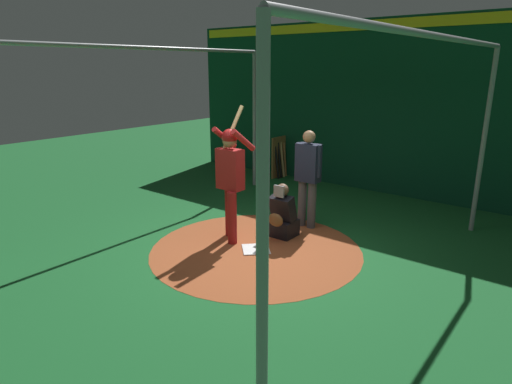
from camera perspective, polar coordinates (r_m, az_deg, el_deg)
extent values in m
plane|color=#195B28|center=(6.95, 0.00, -7.54)|extent=(26.29, 26.29, 0.00)
cylinder|color=#9E4C28|center=(6.95, 0.00, -7.52)|extent=(3.32, 3.32, 0.01)
cube|color=white|center=(6.95, 0.00, -7.45)|extent=(0.59, 0.59, 0.01)
cylinder|color=maroon|center=(7.05, -3.12, -3.41)|extent=(0.15, 0.15, 0.87)
cylinder|color=maroon|center=(7.39, -3.47, -2.48)|extent=(0.15, 0.15, 0.87)
cube|color=#B21E1E|center=(7.01, -3.40, 2.99)|extent=(0.22, 0.44, 0.66)
cylinder|color=#B21E1E|center=(6.86, -1.66, 6.76)|extent=(0.53, 0.09, 0.41)
cylinder|color=#B21E1E|center=(7.12, -4.13, 7.07)|extent=(0.53, 0.09, 0.41)
sphere|color=#9E704C|center=(6.92, -3.46, 6.68)|extent=(0.23, 0.23, 0.23)
sphere|color=#A51414|center=(6.91, -3.47, 7.19)|extent=(0.25, 0.25, 0.25)
cylinder|color=tan|center=(7.14, -3.10, 8.21)|extent=(0.54, 0.06, 0.73)
cube|color=black|center=(7.47, 3.62, -4.67)|extent=(0.40, 0.40, 0.29)
cube|color=black|center=(7.32, 3.49, -2.14)|extent=(0.30, 0.40, 0.47)
sphere|color=brown|center=(7.21, 3.44, 0.25)|extent=(0.22, 0.22, 0.22)
cube|color=gray|center=(7.13, 3.00, 0.09)|extent=(0.03, 0.19, 0.19)
ellipsoid|color=brown|center=(7.11, 2.58, -3.67)|extent=(0.12, 0.28, 0.22)
cylinder|color=#4C4C51|center=(7.79, 7.27, -1.71)|extent=(0.15, 0.15, 0.84)
cylinder|color=#4C4C51|center=(7.89, 6.03, -1.44)|extent=(0.15, 0.15, 0.84)
cube|color=#1E2338|center=(7.65, 6.83, 3.81)|extent=(0.22, 0.42, 0.67)
cylinder|color=#1E2338|center=(7.53, 8.15, 3.99)|extent=(0.09, 0.09, 0.56)
cylinder|color=#1E2338|center=(7.74, 5.57, 4.40)|extent=(0.09, 0.09, 0.56)
sphere|color=#9E704C|center=(7.56, 6.95, 7.16)|extent=(0.22, 0.22, 0.22)
cube|color=#0C3D26|center=(10.25, 15.76, 10.51)|extent=(0.20, 10.29, 3.78)
cube|color=yellow|center=(10.14, 16.30, 20.28)|extent=(0.03, 10.08, 0.20)
cylinder|color=gray|center=(10.35, -0.22, 9.24)|extent=(0.08, 0.08, 3.09)
cylinder|color=gray|center=(8.27, 27.54, 5.65)|extent=(0.08, 0.08, 3.09)
cylinder|color=gray|center=(2.76, 0.82, -10.81)|extent=(0.08, 0.08, 3.09)
cylinder|color=gray|center=(8.12, -14.40, 17.77)|extent=(6.08, 0.07, 0.07)
cylinder|color=gray|center=(5.22, 22.79, 18.19)|extent=(6.08, 0.07, 0.07)
cube|color=olive|center=(11.40, 3.34, 4.67)|extent=(0.82, 0.04, 1.05)
cylinder|color=tan|center=(11.64, 4.45, 4.40)|extent=(0.06, 0.20, 0.85)
cylinder|color=black|center=(11.54, 4.12, 4.29)|extent=(0.06, 0.18, 0.85)
cylinder|color=olive|center=(11.44, 3.78, 4.23)|extent=(0.06, 0.13, 0.87)
cylinder|color=tan|center=(11.34, 3.44, 4.24)|extent=(0.06, 0.18, 0.91)
cylinder|color=black|center=(11.25, 3.09, 4.16)|extent=(0.06, 0.19, 0.91)
cylinder|color=black|center=(11.16, 2.73, 3.86)|extent=(0.06, 0.19, 0.84)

